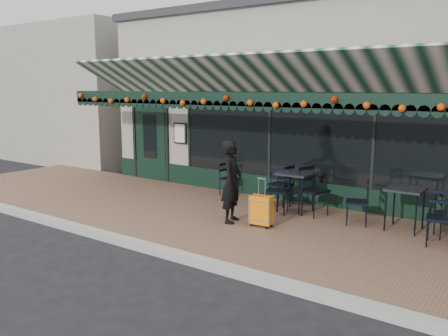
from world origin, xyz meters
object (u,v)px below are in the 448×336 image
Objects in this scene: cafe_table_a at (406,192)px; chair_a_front at (441,219)px; chair_b_right at (314,191)px; suitcase at (261,211)px; chair_a_left at (357,202)px; chair_solo at (229,179)px; chair_b_left at (281,185)px; chair_b_front at (277,191)px; cafe_table_b at (296,176)px; woman at (232,182)px.

cafe_table_a is 0.86× the size of chair_a_front.
chair_b_right is at bearing 158.68° from chair_a_front.
suitcase is at bearing -149.03° from cafe_table_a.
chair_solo is at bearing -120.37° from chair_a_left.
chair_b_front reaches higher than chair_b_left.
cafe_table_b is 0.51m from chair_b_front.
chair_a_front is (2.91, 0.77, 0.15)m from suitcase.
cafe_table_a is 0.93m from chair_a_front.
chair_b_left is (-2.70, 0.32, -0.24)m from cafe_table_a.
woman is 2.33m from chair_solo.
woman reaches higher than chair_b_front.
chair_a_front reaches higher than chair_solo.
chair_b_front reaches higher than chair_a_front.
cafe_table_a and chair_solo have the same top height.
cafe_table_b is at bearing 83.34° from suitcase.
woman is 2.37m from chair_a_left.
chair_b_right reaches higher than chair_b_left.
chair_b_left is at bearing -124.20° from chair_a_left.
cafe_table_b is 1.07× the size of chair_solo.
suitcase is 1.01× the size of chair_b_left.
suitcase reaches higher than cafe_table_a.
chair_b_front is (-1.62, -0.15, 0.03)m from chair_a_left.
chair_b_left is (-0.52, 0.30, -0.29)m from cafe_table_b.
cafe_table_a is 2.18m from cafe_table_b.
suitcase is at bearing -131.07° from chair_solo.
cafe_table_a is at bearing -71.90° from chair_b_right.
chair_b_right is 1.10× the size of chair_b_front.
woman is 1.19m from chair_b_front.
cafe_table_a is at bearing -0.54° from cafe_table_b.
chair_solo is at bearing 132.01° from suitcase.
chair_b_right reaches higher than cafe_table_a.
cafe_table_a is 0.78× the size of chair_b_right.
chair_a_front is 3.16m from chair_b_front.
chair_solo is at bearing -90.97° from chair_b_left.
cafe_table_b is at bearing 64.30° from chair_b_left.
chair_a_left is at bearing -11.41° from chair_b_front.
cafe_table_a is 4.22m from chair_solo.
chair_b_right is at bearing 65.12° from suitcase.
chair_b_right is at bearing -117.23° from chair_a_left.
chair_b_front is at bearing -127.36° from cafe_table_b.
chair_solo is at bearing 158.67° from chair_a_front.
suitcase is 1.01× the size of chair_a_front.
chair_b_right is (0.42, -0.06, -0.25)m from cafe_table_b.
suitcase is 1.81m from chair_a_left.
chair_a_left is (2.00, 1.22, -0.36)m from woman.
woman is 3.65m from chair_a_front.
chair_b_front is at bearing 97.21° from suitcase.
chair_a_left is 1.62m from chair_b_front.
chair_b_left is 1.01m from chair_b_right.
chair_solo is (-2.00, 0.45, -0.35)m from cafe_table_b.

